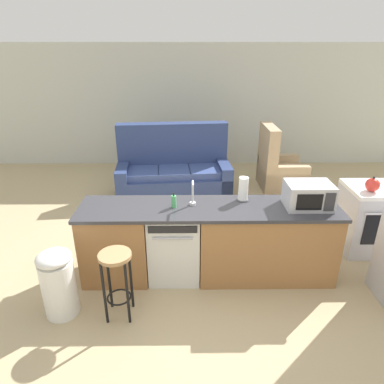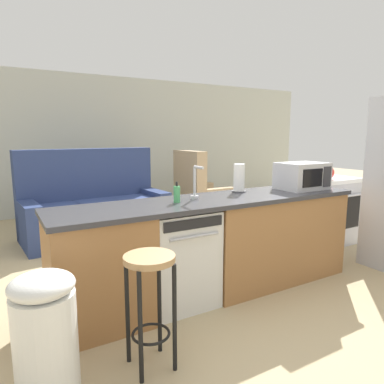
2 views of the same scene
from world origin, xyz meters
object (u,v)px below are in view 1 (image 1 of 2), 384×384
(soap_bottle, at_px, (174,201))
(kettle, at_px, (373,185))
(stove_range, at_px, (372,218))
(microwave, at_px, (308,195))
(trash_bin, at_px, (58,282))
(couch, at_px, (174,173))
(paper_towel_roll, at_px, (243,189))
(armchair, at_px, (277,170))
(bar_stool, at_px, (116,272))
(dishwasher, at_px, (174,244))

(soap_bottle, relative_size, kettle, 0.86)
(stove_range, xyz_separation_m, microwave, (-1.10, -0.55, 0.59))
(trash_bin, distance_m, couch, 3.26)
(paper_towel_roll, distance_m, armchair, 2.84)
(armchair, bearing_deg, bar_stool, -125.28)
(couch, distance_m, armchair, 1.99)
(microwave, relative_size, trash_bin, 0.68)
(stove_range, height_order, armchair, armchair)
(bar_stool, relative_size, trash_bin, 1.00)
(microwave, xyz_separation_m, bar_stool, (-2.03, -0.68, -0.50))
(bar_stool, bearing_deg, armchair, 54.72)
(microwave, distance_m, armchair, 2.83)
(trash_bin, bearing_deg, dishwasher, 29.30)
(stove_range, height_order, paper_towel_roll, paper_towel_roll)
(stove_range, xyz_separation_m, paper_towel_roll, (-1.80, -0.37, 0.59))
(paper_towel_roll, bearing_deg, microwave, -14.71)
(bar_stool, relative_size, armchair, 0.62)
(trash_bin, bearing_deg, armchair, 48.15)
(stove_range, xyz_separation_m, soap_bottle, (-2.59, -0.55, 0.52))
(trash_bin, bearing_deg, soap_bottle, 29.29)
(dishwasher, bearing_deg, soap_bottle, 25.51)
(soap_bottle, height_order, bar_stool, soap_bottle)
(microwave, height_order, couch, couch)
(paper_towel_roll, xyz_separation_m, couch, (-0.91, 2.27, -0.64))
(couch, bearing_deg, dishwasher, -87.55)
(armchair, bearing_deg, couch, -172.13)
(soap_bottle, distance_m, couch, 2.51)
(dishwasher, bearing_deg, kettle, 9.85)
(stove_range, distance_m, paper_towel_roll, 1.93)
(stove_range, bearing_deg, soap_bottle, -168.12)
(kettle, bearing_deg, bar_stool, -159.65)
(kettle, relative_size, trash_bin, 0.28)
(dishwasher, height_order, trash_bin, dishwasher)
(soap_bottle, height_order, trash_bin, soap_bottle)
(kettle, height_order, armchair, armchair)
(kettle, xyz_separation_m, armchair, (-0.57, 2.30, -0.64))
(microwave, relative_size, couch, 0.24)
(microwave, bearing_deg, soap_bottle, 179.85)
(trash_bin, relative_size, armchair, 0.62)
(microwave, bearing_deg, bar_stool, -161.56)
(dishwasher, xyz_separation_m, soap_bottle, (0.01, 0.00, 0.55))
(soap_bottle, distance_m, bar_stool, 0.98)
(bar_stool, bearing_deg, trash_bin, 176.43)
(microwave, relative_size, armchair, 0.42)
(bar_stool, distance_m, couch, 3.16)
(kettle, height_order, couch, couch)
(couch, bearing_deg, microwave, -56.81)
(kettle, bearing_deg, microwave, -155.67)
(bar_stool, bearing_deg, kettle, 20.35)
(stove_range, relative_size, couch, 0.44)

